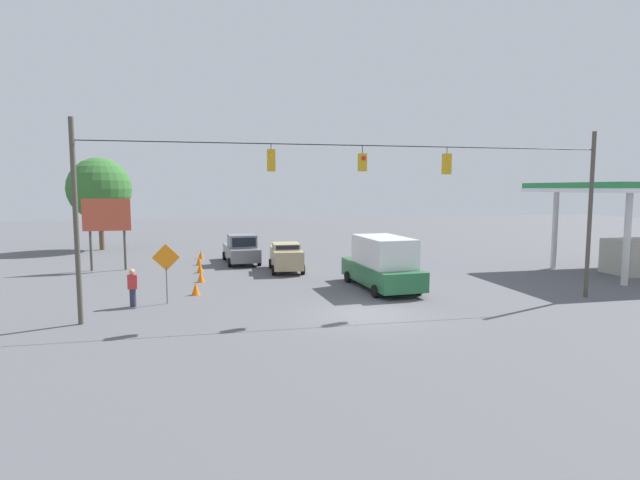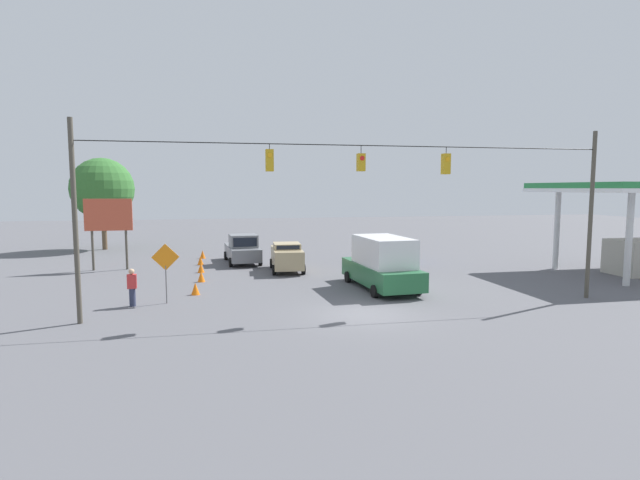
% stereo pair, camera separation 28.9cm
% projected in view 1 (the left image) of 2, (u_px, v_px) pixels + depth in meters
% --- Properties ---
extents(ground_plane, '(140.00, 140.00, 0.00)m').
position_uv_depth(ground_plane, '(367.00, 314.00, 21.56)').
color(ground_plane, '#56565B').
extents(overhead_signal_span, '(23.63, 0.38, 8.16)m').
position_uv_depth(overhead_signal_span, '(362.00, 199.00, 21.96)').
color(overhead_signal_span, '#4C473D').
rests_on(overhead_signal_span, ground_plane).
extents(box_truck_green_crossing_near, '(2.91, 6.57, 2.84)m').
position_uv_depth(box_truck_green_crossing_near, '(382.00, 263.00, 26.87)').
color(box_truck_green_crossing_near, '#236038').
rests_on(box_truck_green_crossing_near, ground_plane).
extents(sedan_blue_oncoming_far, '(2.38, 4.67, 1.90)m').
position_uv_depth(sedan_blue_oncoming_far, '(384.00, 249.00, 36.67)').
color(sedan_blue_oncoming_far, '#234CB2').
rests_on(sedan_blue_oncoming_far, ground_plane).
extents(sedan_tan_withflow_mid, '(2.24, 4.43, 1.85)m').
position_uv_depth(sedan_tan_withflow_mid, '(286.00, 256.00, 32.66)').
color(sedan_tan_withflow_mid, tan).
rests_on(sedan_tan_withflow_mid, ground_plane).
extents(pickup_truck_grey_withflow_far, '(2.60, 5.57, 2.12)m').
position_uv_depth(pickup_truck_grey_withflow_far, '(241.00, 250.00, 36.18)').
color(pickup_truck_grey_withflow_far, slate).
rests_on(pickup_truck_grey_withflow_far, ground_plane).
extents(traffic_cone_nearest, '(0.44, 0.44, 0.63)m').
position_uv_depth(traffic_cone_nearest, '(196.00, 289.00, 25.40)').
color(traffic_cone_nearest, orange).
rests_on(traffic_cone_nearest, ground_plane).
extents(traffic_cone_second, '(0.44, 0.44, 0.63)m').
position_uv_depth(traffic_cone_second, '(201.00, 277.00, 28.88)').
color(traffic_cone_second, orange).
rests_on(traffic_cone_second, ground_plane).
extents(traffic_cone_third, '(0.44, 0.44, 0.63)m').
position_uv_depth(traffic_cone_third, '(200.00, 268.00, 32.09)').
color(traffic_cone_third, orange).
rests_on(traffic_cone_third, ground_plane).
extents(traffic_cone_fourth, '(0.44, 0.44, 0.63)m').
position_uv_depth(traffic_cone_fourth, '(199.00, 261.00, 35.28)').
color(traffic_cone_fourth, orange).
rests_on(traffic_cone_fourth, ground_plane).
extents(traffic_cone_fifth, '(0.44, 0.44, 0.63)m').
position_uv_depth(traffic_cone_fifth, '(201.00, 255.00, 38.52)').
color(traffic_cone_fifth, orange).
rests_on(traffic_cone_fifth, ground_plane).
extents(roadside_billboard, '(3.01, 0.16, 4.74)m').
position_uv_depth(roadside_billboard, '(107.00, 220.00, 32.76)').
color(roadside_billboard, '#4C473D').
rests_on(roadside_billboard, ground_plane).
extents(work_zone_sign, '(1.27, 0.06, 2.84)m').
position_uv_depth(work_zone_sign, '(166.00, 262.00, 23.33)').
color(work_zone_sign, slate).
rests_on(work_zone_sign, ground_plane).
extents(pedestrian, '(0.40, 0.28, 1.75)m').
position_uv_depth(pedestrian, '(133.00, 288.00, 22.83)').
color(pedestrian, '#2D334C').
rests_on(pedestrian, ground_plane).
extents(tree_horizon_left, '(5.40, 5.40, 8.07)m').
position_uv_depth(tree_horizon_left, '(100.00, 189.00, 43.54)').
color(tree_horizon_left, brown).
rests_on(tree_horizon_left, ground_plane).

